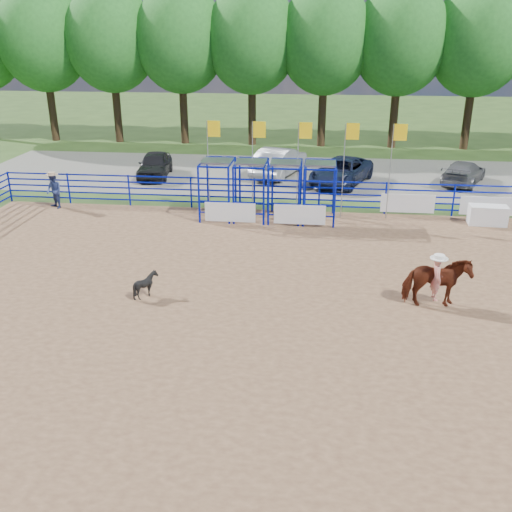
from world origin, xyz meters
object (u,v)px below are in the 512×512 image
(announcer_table, at_px, (488,215))
(horse_and_rider, at_px, (436,280))
(calf, at_px, (146,285))
(car_d, at_px, (463,173))
(car_c, at_px, (341,171))
(car_b, at_px, (279,161))
(car_a, at_px, (155,165))
(spectator_cowboy, at_px, (54,190))

(announcer_table, distance_m, horse_and_rider, 9.07)
(calf, xyz_separation_m, car_d, (13.11, 15.69, 0.19))
(calf, distance_m, car_c, 16.24)
(announcer_table, relative_size, car_b, 0.32)
(announcer_table, height_order, car_a, car_a)
(horse_and_rider, xyz_separation_m, car_d, (4.18, 15.38, -0.28))
(car_b, distance_m, car_d, 10.16)
(horse_and_rider, distance_m, spectator_cowboy, 18.09)
(spectator_cowboy, height_order, car_d, spectator_cowboy)
(calf, relative_size, spectator_cowboy, 0.49)
(announcer_table, relative_size, car_a, 0.38)
(announcer_table, relative_size, spectator_cowboy, 0.92)
(car_a, distance_m, car_c, 10.52)
(spectator_cowboy, relative_size, car_b, 0.34)
(car_c, bearing_deg, spectator_cowboy, -134.48)
(calf, height_order, car_a, car_a)
(car_a, height_order, car_b, car_b)
(car_b, xyz_separation_m, car_d, (10.13, -0.75, -0.20))
(announcer_table, bearing_deg, calf, -145.70)
(car_b, relative_size, car_c, 0.98)
(announcer_table, height_order, spectator_cowboy, spectator_cowboy)
(announcer_table, distance_m, car_c, 8.78)
(car_c, xyz_separation_m, car_d, (6.62, 0.81, -0.08))
(calf, height_order, car_c, car_c)
(announcer_table, xyz_separation_m, car_d, (0.51, 7.10, 0.19))
(spectator_cowboy, xyz_separation_m, car_b, (10.01, 7.61, -0.05))
(announcer_table, distance_m, spectator_cowboy, 19.63)
(car_c, distance_m, car_d, 6.67)
(announcer_table, bearing_deg, car_d, 85.87)
(spectator_cowboy, bearing_deg, car_a, 65.17)
(calf, xyz_separation_m, car_c, (6.49, 14.89, 0.27))
(announcer_table, height_order, car_d, car_d)
(spectator_cowboy, bearing_deg, car_c, 24.12)
(announcer_table, distance_m, car_d, 7.12)
(announcer_table, height_order, calf, announcer_table)
(car_d, bearing_deg, calf, 75.01)
(announcer_table, relative_size, car_d, 0.37)
(car_b, xyz_separation_m, car_c, (3.50, -1.56, -0.12))
(horse_and_rider, distance_m, car_b, 17.20)
(horse_and_rider, height_order, car_d, horse_and_rider)
(car_d, bearing_deg, spectator_cowboy, 43.68)
(horse_and_rider, bearing_deg, announcer_table, 66.11)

